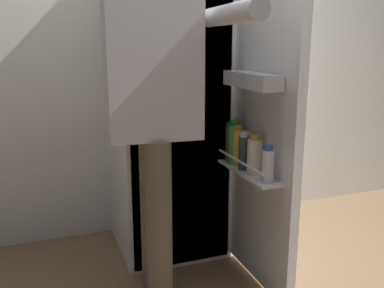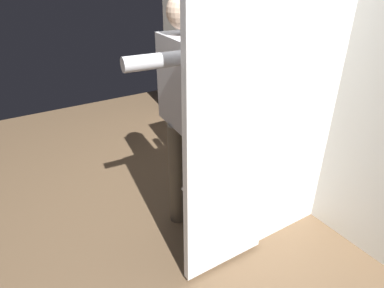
# 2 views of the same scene
# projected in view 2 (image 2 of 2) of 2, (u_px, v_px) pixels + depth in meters

# --- Properties ---
(ground_plane) EXTENTS (6.23, 6.23, 0.00)m
(ground_plane) POSITION_uv_depth(u_px,v_px,m) (202.00, 231.00, 2.49)
(ground_plane) COLOR brown
(kitchen_wall) EXTENTS (4.40, 0.10, 2.69)m
(kitchen_wall) POSITION_uv_depth(u_px,v_px,m) (315.00, 36.00, 2.28)
(kitchen_wall) COLOR silver
(kitchen_wall) RESTS_ON ground_plane
(refrigerator) EXTENTS (0.65, 1.20, 1.72)m
(refrigerator) POSITION_uv_depth(u_px,v_px,m) (266.00, 114.00, 2.30)
(refrigerator) COLOR white
(refrigerator) RESTS_ON ground_plane
(person) EXTENTS (0.53, 0.74, 1.65)m
(person) POSITION_uv_depth(u_px,v_px,m) (186.00, 101.00, 2.18)
(person) COLOR #665B4C
(person) RESTS_ON ground_plane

